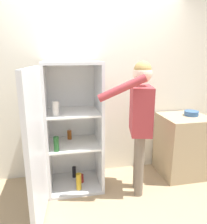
{
  "coord_description": "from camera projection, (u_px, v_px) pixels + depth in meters",
  "views": [
    {
      "loc": [
        -0.46,
        -2.06,
        1.72
      ],
      "look_at": [
        0.09,
        0.62,
        1.01
      ],
      "focal_mm": 35.0,
      "sensor_mm": 36.0,
      "label": 1
    }
  ],
  "objects": [
    {
      "name": "ground_plane",
      "position": [
        107.0,
        212.0,
        2.48
      ],
      "size": [
        12.0,
        12.0,
        0.0
      ],
      "primitive_type": "plane",
      "color": "tan"
    },
    {
      "name": "bowl",
      "position": [
        191.0,
        113.0,
        3.11
      ],
      "size": [
        0.2,
        0.2,
        0.07
      ],
      "color": "#335B8E",
      "rests_on": "counter"
    },
    {
      "name": "refrigerator",
      "position": [
        66.0,
        131.0,
        2.69
      ],
      "size": [
        0.81,
        1.3,
        1.65
      ],
      "color": "silver",
      "rests_on": "ground_plane"
    },
    {
      "name": "counter",
      "position": [
        183.0,
        145.0,
        3.2
      ],
      "size": [
        0.65,
        0.62,
        0.88
      ],
      "color": "tan",
      "rests_on": "ground_plane"
    },
    {
      "name": "wall_back",
      "position": [
        92.0,
        88.0,
        3.08
      ],
      "size": [
        7.0,
        0.06,
        2.55
      ],
      "color": "silver",
      "rests_on": "ground_plane"
    },
    {
      "name": "person",
      "position": [
        140.0,
        112.0,
        2.6
      ],
      "size": [
        0.72,
        0.55,
        1.66
      ],
      "color": "#726656",
      "rests_on": "ground_plane"
    }
  ]
}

